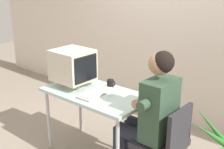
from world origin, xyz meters
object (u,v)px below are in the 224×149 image
crt_monitor (73,66)px  person_seated (150,112)px  keyboard (96,93)px  desk_mug (111,84)px  office_chair (166,141)px  desk (96,98)px

crt_monitor → person_seated: bearing=2.7°
person_seated → keyboard: bearing=-173.8°
person_seated → desk_mug: 0.65m
desk_mug → office_chair: bearing=-11.1°
desk → crt_monitor: bearing=-177.8°
crt_monitor → desk_mug: bearing=28.7°
desk → person_seated: person_seated is taller
person_seated → desk_mug: bearing=165.9°
desk → person_seated: (0.67, 0.03, 0.04)m
crt_monitor → person_seated: size_ratio=0.31×
keyboard → office_chair: office_chair is taller
desk_mug → person_seated: bearing=-14.1°
person_seated → crt_monitor: bearing=-177.3°
desk → keyboard: keyboard is taller
desk_mug → crt_monitor: bearing=-151.3°
crt_monitor → office_chair: crt_monitor is taller
keyboard → office_chair: (0.81, 0.07, -0.29)m
desk → person_seated: size_ratio=0.86×
keyboard → desk_mug: bearing=87.5°
desk → keyboard: bearing=-42.0°
desk → keyboard: size_ratio=2.60×
keyboard → desk_mug: 0.23m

